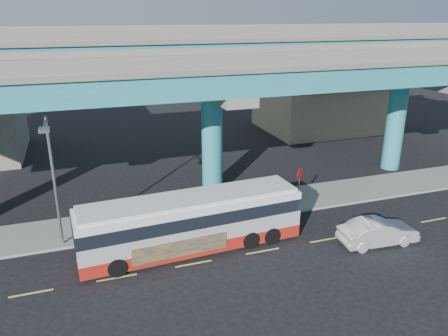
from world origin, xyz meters
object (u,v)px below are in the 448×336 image
object	(u,v)px
sedan	(378,232)
stop_sign	(299,179)
transit_bus	(192,221)
street_lamp	(51,166)

from	to	relation	value
sedan	stop_sign	xyz separation A→B (m)	(-2.01, 5.83, 1.40)
transit_bus	stop_sign	world-z (taller)	transit_bus
transit_bus	street_lamp	size ratio (longest dim) A/B	1.69
street_lamp	stop_sign	size ratio (longest dim) A/B	2.70
transit_bus	sedan	xyz separation A→B (m)	(10.23, -2.91, -1.00)
transit_bus	sedan	distance (m)	10.68
transit_bus	stop_sign	xyz separation A→B (m)	(8.22, 2.91, 0.40)
sedan	street_lamp	distance (m)	18.39
street_lamp	transit_bus	bearing A→B (deg)	-17.49
sedan	street_lamp	bearing A→B (deg)	76.99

